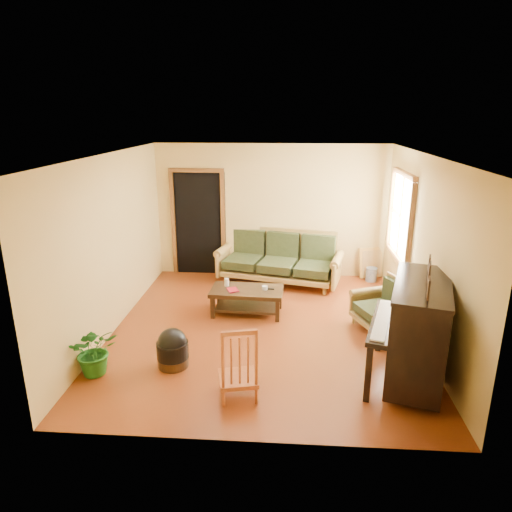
# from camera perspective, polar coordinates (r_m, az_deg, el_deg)

# --- Properties ---
(floor) EXTENTS (5.00, 5.00, 0.00)m
(floor) POSITION_cam_1_polar(r_m,az_deg,el_deg) (7.03, 0.97, -9.10)
(floor) COLOR #5E230C
(floor) RESTS_ON ground
(doorway) EXTENTS (1.08, 0.16, 2.05)m
(doorway) POSITION_cam_1_polar(r_m,az_deg,el_deg) (9.19, -7.23, 3.98)
(doorway) COLOR black
(doorway) RESTS_ON floor
(window) EXTENTS (0.12, 1.36, 1.46)m
(window) POSITION_cam_1_polar(r_m,az_deg,el_deg) (7.98, 17.67, 4.75)
(window) COLOR white
(window) RESTS_ON right_wall
(sofa) EXTENTS (2.48, 1.50, 0.99)m
(sofa) POSITION_cam_1_polar(r_m,az_deg,el_deg) (8.70, 2.85, -0.27)
(sofa) COLOR olive
(sofa) RESTS_ON floor
(coffee_table) EXTENTS (1.19, 0.69, 0.42)m
(coffee_table) POSITION_cam_1_polar(r_m,az_deg,el_deg) (7.47, -1.13, -5.66)
(coffee_table) COLOR black
(coffee_table) RESTS_ON floor
(armchair) EXTENTS (0.98, 1.00, 0.78)m
(armchair) POSITION_cam_1_polar(r_m,az_deg,el_deg) (7.14, 15.23, -5.88)
(armchair) COLOR olive
(armchair) RESTS_ON floor
(piano) EXTENTS (1.23, 1.63, 1.28)m
(piano) POSITION_cam_1_polar(r_m,az_deg,el_deg) (5.82, 19.54, -9.10)
(piano) COLOR black
(piano) RESTS_ON floor
(footstool) EXTENTS (0.53, 0.53, 0.39)m
(footstool) POSITION_cam_1_polar(r_m,az_deg,el_deg) (6.10, -10.37, -11.77)
(footstool) COLOR black
(footstool) RESTS_ON floor
(red_chair) EXTENTS (0.53, 0.56, 0.92)m
(red_chair) POSITION_cam_1_polar(r_m,az_deg,el_deg) (5.31, -2.30, -12.91)
(red_chair) COLOR brown
(red_chair) RESTS_ON floor
(leaning_frame) EXTENTS (0.49, 0.25, 0.64)m
(leaning_frame) POSITION_cam_1_polar(r_m,az_deg,el_deg) (9.29, 14.15, -0.78)
(leaning_frame) COLOR gold
(leaning_frame) RESTS_ON floor
(ceramic_crock) EXTENTS (0.23, 0.23, 0.27)m
(ceramic_crock) POSITION_cam_1_polar(r_m,az_deg,el_deg) (9.17, 14.22, -2.25)
(ceramic_crock) COLOR #305392
(ceramic_crock) RESTS_ON floor
(potted_plant) EXTENTS (0.73, 0.69, 0.64)m
(potted_plant) POSITION_cam_1_polar(r_m,az_deg,el_deg) (6.13, -19.51, -11.05)
(potted_plant) COLOR #1D5D1A
(potted_plant) RESTS_ON floor
(book) EXTENTS (0.24, 0.27, 0.02)m
(book) POSITION_cam_1_polar(r_m,az_deg,el_deg) (7.31, -3.54, -4.34)
(book) COLOR maroon
(book) RESTS_ON coffee_table
(candle) EXTENTS (0.09, 0.09, 0.13)m
(candle) POSITION_cam_1_polar(r_m,az_deg,el_deg) (7.51, -3.67, -3.29)
(candle) COLOR white
(candle) RESTS_ON coffee_table
(glass_jar) EXTENTS (0.11, 0.11, 0.06)m
(glass_jar) POSITION_cam_1_polar(r_m,az_deg,el_deg) (7.36, 1.11, -3.99)
(glass_jar) COLOR white
(glass_jar) RESTS_ON coffee_table
(remote) EXTENTS (0.15, 0.04, 0.01)m
(remote) POSITION_cam_1_polar(r_m,az_deg,el_deg) (7.38, 1.72, -4.12)
(remote) COLOR black
(remote) RESTS_ON coffee_table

